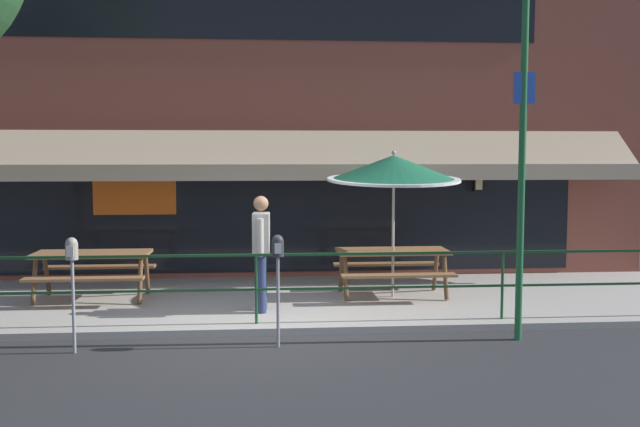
{
  "coord_description": "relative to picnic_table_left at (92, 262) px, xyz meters",
  "views": [
    {
      "loc": [
        0.08,
        -9.34,
        2.44
      ],
      "look_at": [
        0.98,
        1.6,
        1.5
      ],
      "focal_mm": 40.0,
      "sensor_mm": 36.0,
      "label": 1
    }
  ],
  "objects": [
    {
      "name": "patio_deck",
      "position": [
        2.61,
        -0.1,
        -0.66
      ],
      "size": [
        15.0,
        4.0,
        0.1
      ],
      "primitive_type": "cube",
      "color": "#ADA89E",
      "rests_on": "ground"
    },
    {
      "name": "street_sign_pole",
      "position": [
        6.02,
        -2.55,
        1.61
      ],
      "size": [
        0.28,
        0.09,
        4.52
      ],
      "color": "#1E6033",
      "rests_on": "ground"
    },
    {
      "name": "picnic_table_centre",
      "position": [
        4.81,
        -0.09,
        0.0
      ],
      "size": [
        1.8,
        1.42,
        0.76
      ],
      "color": "brown",
      "rests_on": "patio_deck"
    },
    {
      "name": "ground_plane",
      "position": [
        2.61,
        -2.1,
        -0.71
      ],
      "size": [
        120.0,
        120.0,
        0.0
      ],
      "primitive_type": "plane",
      "color": "#2D2D30"
    },
    {
      "name": "patio_railing",
      "position": [
        2.61,
        -1.8,
        0.09
      ],
      "size": [
        13.84,
        0.04,
        0.97
      ],
      "color": "#194723",
      "rests_on": "patio_deck"
    },
    {
      "name": "picnic_table_left",
      "position": [
        0.0,
        0.0,
        0.0
      ],
      "size": [
        1.8,
        1.42,
        0.76
      ],
      "color": "brown",
      "rests_on": "patio_deck"
    },
    {
      "name": "parking_meter_far",
      "position": [
        2.89,
        -2.65,
        0.44
      ],
      "size": [
        0.15,
        0.16,
        1.42
      ],
      "color": "gray",
      "rests_on": "ground"
    },
    {
      "name": "parking_meter_near",
      "position": [
        0.4,
        -2.71,
        0.44
      ],
      "size": [
        0.15,
        0.16,
        1.42
      ],
      "color": "gray",
      "rests_on": "ground"
    },
    {
      "name": "patio_umbrella_centre",
      "position": [
        4.81,
        -0.15,
        1.47
      ],
      "size": [
        2.14,
        2.14,
        2.38
      ],
      "color": "#B7B2A8",
      "rests_on": "patio_deck"
    },
    {
      "name": "pedestrian_walking",
      "position": [
        2.68,
        -1.05,
        0.35
      ],
      "size": [
        0.26,
        0.62,
        1.71
      ],
      "color": "navy",
      "rests_on": "patio_deck"
    },
    {
      "name": "restaurant_building",
      "position": [
        2.61,
        2.12,
        2.99
      ],
      "size": [
        15.0,
        1.6,
        7.44
      ],
      "color": "brown",
      "rests_on": "ground"
    }
  ]
}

